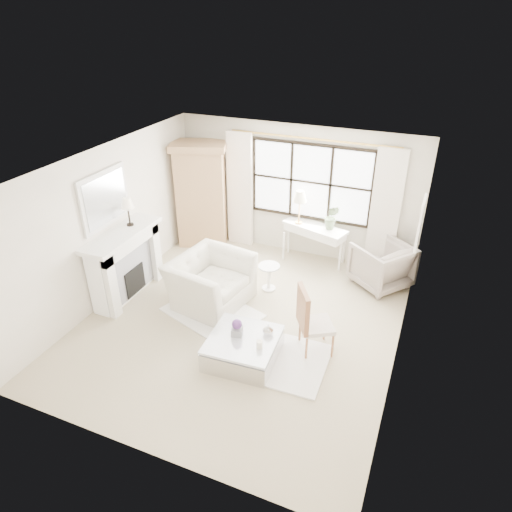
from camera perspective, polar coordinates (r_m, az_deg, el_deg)
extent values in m
plane|color=tan|center=(7.75, -1.83, -8.27)|extent=(5.50, 5.50, 0.00)
plane|color=white|center=(6.47, -2.21, 11.06)|extent=(5.50, 5.50, 0.00)
plane|color=beige|center=(9.34, 5.02, 8.03)|extent=(5.00, 0.00, 5.00)
plane|color=white|center=(5.10, -15.19, -13.38)|extent=(5.00, 0.00, 5.00)
plane|color=silver|center=(8.26, -18.05, 3.70)|extent=(0.00, 5.50, 5.50)
plane|color=white|center=(6.51, 18.51, -3.57)|extent=(0.00, 5.50, 5.50)
cube|color=white|center=(9.16, 6.86, 9.16)|extent=(2.40, 0.02, 1.50)
cylinder|color=#BB9141|center=(8.84, 7.08, 14.34)|extent=(3.30, 0.04, 0.04)
cube|color=white|center=(9.70, -2.01, 8.21)|extent=(0.55, 0.10, 2.47)
cube|color=beige|center=(8.97, 15.82, 5.26)|extent=(0.55, 0.10, 2.47)
cube|color=white|center=(8.48, -16.17, -1.15)|extent=(0.34, 1.50, 1.18)
cube|color=#BABAC1|center=(8.41, -15.19, -1.72)|extent=(0.03, 1.22, 0.97)
cube|color=black|center=(8.51, -14.96, -2.96)|extent=(0.06, 0.52, 0.50)
cube|color=white|center=(8.16, -16.55, 2.61)|extent=(0.58, 1.66, 0.08)
cube|color=silver|center=(8.05, -18.41, 6.80)|extent=(0.05, 1.15, 0.95)
cube|color=silver|center=(8.04, -18.25, 6.78)|extent=(0.02, 1.00, 0.80)
cube|color=silver|center=(7.93, 19.85, 3.92)|extent=(0.04, 0.62, 0.82)
cube|color=#C0B295|center=(7.94, 19.71, 3.94)|extent=(0.01, 0.52, 0.72)
cylinder|color=black|center=(8.35, -15.45, 3.82)|extent=(0.12, 0.12, 0.03)
cylinder|color=black|center=(8.29, -15.60, 4.85)|extent=(0.03, 0.03, 0.30)
cone|color=#FFF1D0|center=(8.19, -15.82, 6.37)|extent=(0.22, 0.22, 0.18)
cube|color=tan|center=(9.85, -6.81, 7.21)|extent=(1.14, 0.89, 2.10)
cube|color=tan|center=(9.49, -7.21, 13.48)|extent=(1.29, 1.03, 0.14)
cube|color=white|center=(9.23, 7.33, 3.07)|extent=(1.31, 0.76, 0.14)
cube|color=white|center=(9.19, 7.37, 3.57)|extent=(1.37, 0.81, 0.06)
cylinder|color=#B07F3D|center=(9.25, 5.34, 4.20)|extent=(0.14, 0.14, 0.03)
cylinder|color=#B07F3D|center=(9.15, 5.41, 5.59)|extent=(0.02, 0.02, 0.46)
cone|color=beige|center=(9.03, 5.51, 7.45)|extent=(0.28, 0.28, 0.22)
imported|color=#5A724C|center=(9.00, 9.46, 4.81)|extent=(0.28, 0.22, 0.51)
cylinder|color=white|center=(8.57, 1.60, -4.04)|extent=(0.26, 0.26, 0.03)
cylinder|color=white|center=(8.44, 1.62, -2.71)|extent=(0.06, 0.06, 0.44)
cylinder|color=white|center=(8.31, 1.64, -1.30)|extent=(0.40, 0.40, 0.03)
cube|color=white|center=(7.97, -5.48, -7.05)|extent=(1.82, 1.53, 0.03)
cube|color=white|center=(7.05, 2.20, -12.62)|extent=(1.62, 1.23, 0.03)
imported|color=beige|center=(8.03, -5.71, -3.15)|extent=(1.36, 1.50, 0.86)
imported|color=gray|center=(8.80, 15.41, -1.09)|extent=(1.30, 1.30, 0.85)
cube|color=beige|center=(6.99, 7.61, -8.58)|extent=(0.64, 0.65, 0.07)
cube|color=#A56C45|center=(6.74, 5.89, -6.64)|extent=(0.29, 0.44, 0.60)
cube|color=silver|center=(6.96, -1.61, -11.63)|extent=(1.06, 1.06, 0.32)
cube|color=silver|center=(6.83, -1.63, -10.37)|extent=(1.06, 1.06, 0.04)
cube|color=gray|center=(6.85, -2.38, -9.40)|extent=(0.20, 0.20, 0.12)
sphere|color=#532C6E|center=(6.77, -2.40, -8.50)|extent=(0.15, 0.15, 0.15)
cylinder|color=white|center=(6.62, 0.43, -11.01)|extent=(0.09, 0.09, 0.12)
imported|color=silver|center=(6.84, 1.52, -9.19)|extent=(0.16, 0.16, 0.17)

